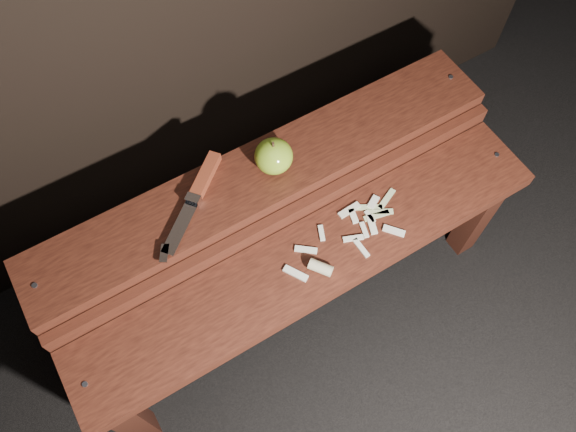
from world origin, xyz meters
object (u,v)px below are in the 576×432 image
bench_rear_tier (266,191)px  bench_front_tier (314,272)px  knife (199,188)px  apple (274,156)px

bench_rear_tier → bench_front_tier: bearing=-90.0°
bench_rear_tier → knife: bearing=168.1°
bench_front_tier → bench_rear_tier: 0.23m
knife → apple: bearing=-8.8°
bench_front_tier → knife: (-0.15, 0.26, 0.16)m
bench_rear_tier → knife: (-0.15, 0.03, 0.10)m
knife → bench_rear_tier: bearing=-11.9°
bench_front_tier → knife: knife is taller
bench_front_tier → knife: size_ratio=4.97×
bench_rear_tier → knife: size_ratio=4.97×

